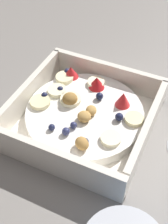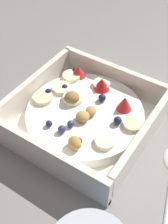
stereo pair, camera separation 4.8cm
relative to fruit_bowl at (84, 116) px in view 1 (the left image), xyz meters
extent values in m
plane|color=gray|center=(-0.02, 0.00, -0.02)|extent=(2.40, 2.40, 0.00)
cube|color=white|center=(0.00, 0.00, -0.01)|extent=(0.21, 0.21, 0.01)
cube|color=white|center=(0.00, -0.10, 0.01)|extent=(0.21, 0.01, 0.06)
cube|color=white|center=(0.00, 0.10, 0.01)|extent=(0.21, 0.01, 0.06)
cube|color=white|center=(-0.10, 0.00, 0.01)|extent=(0.01, 0.19, 0.06)
cube|color=white|center=(0.10, 0.00, 0.01)|extent=(0.01, 0.19, 0.06)
cylinder|color=white|center=(0.00, 0.00, 0.00)|extent=(0.19, 0.19, 0.02)
cylinder|color=#F4EAB7|center=(0.06, -0.06, 0.01)|extent=(0.04, 0.04, 0.01)
cylinder|color=#F7EFC6|center=(-0.06, 0.04, 0.01)|extent=(0.04, 0.04, 0.01)
cylinder|color=#F7EFC6|center=(0.01, -0.07, 0.01)|extent=(0.04, 0.04, 0.01)
cylinder|color=#F7EFC6|center=(0.06, -0.02, 0.01)|extent=(0.03, 0.03, 0.01)
cylinder|color=beige|center=(0.07, 0.01, 0.01)|extent=(0.05, 0.05, 0.01)
cylinder|color=beige|center=(-0.08, -0.01, 0.01)|extent=(0.03, 0.03, 0.01)
cylinder|color=#F7EFC6|center=(0.03, -0.01, 0.01)|extent=(0.05, 0.05, 0.01)
cone|color=red|center=(-0.05, -0.04, 0.02)|extent=(0.04, 0.04, 0.03)
cone|color=red|center=(0.06, -0.07, 0.02)|extent=(0.04, 0.04, 0.02)
cone|color=red|center=(0.00, -0.06, 0.02)|extent=(0.04, 0.04, 0.02)
sphere|color=#191E3D|center=(-0.01, -0.04, 0.02)|extent=(0.01, 0.01, 0.01)
sphere|color=navy|center=(0.00, 0.05, 0.02)|extent=(0.01, 0.01, 0.01)
sphere|color=#191E3D|center=(-0.03, 0.06, 0.02)|extent=(0.01, 0.01, 0.01)
sphere|color=#191E3D|center=(-0.06, -0.01, 0.02)|extent=(0.01, 0.01, 0.01)
sphere|color=navy|center=(0.00, 0.04, 0.02)|extent=(0.01, 0.01, 0.01)
sphere|color=#191E3D|center=(0.06, -0.03, 0.02)|extent=(0.01, 0.01, 0.01)
sphere|color=#191E3D|center=(0.07, 0.00, 0.02)|extent=(0.01, 0.01, 0.01)
sphere|color=#191E3D|center=(0.03, 0.06, 0.02)|extent=(0.01, 0.01, 0.01)
sphere|color=#23284C|center=(0.07, -0.07, 0.02)|extent=(0.01, 0.01, 0.01)
ellipsoid|color=tan|center=(-0.01, 0.02, 0.02)|extent=(0.03, 0.03, 0.01)
ellipsoid|color=#AD7F42|center=(-0.03, 0.07, 0.02)|extent=(0.03, 0.03, 0.02)
ellipsoid|color=olive|center=(0.03, -0.01, 0.02)|extent=(0.03, 0.03, 0.02)
ellipsoid|color=tan|center=(-0.01, 0.00, 0.02)|extent=(0.02, 0.02, 0.01)
camera|label=1|loc=(-0.14, 0.30, 0.36)|focal=48.42mm
camera|label=2|loc=(-0.18, 0.28, 0.36)|focal=48.42mm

